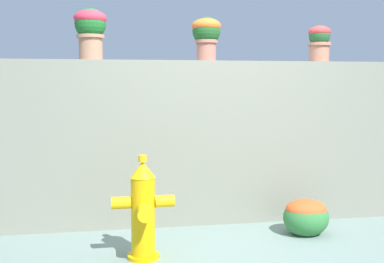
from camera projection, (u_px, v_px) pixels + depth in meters
name	position (u px, v px, depth m)	size (l,w,h in m)	color
ground_plane	(234.00, 251.00, 3.97)	(24.00, 24.00, 0.00)	gray
stone_wall	(211.00, 142.00, 4.79)	(5.03, 0.32, 1.58)	gray
potted_plant_1	(90.00, 28.00, 4.51)	(0.30, 0.30, 0.48)	#AE7A5D
potted_plant_2	(206.00, 33.00, 4.66)	(0.28, 0.28, 0.42)	#B56A58
potted_plant_3	(319.00, 40.00, 4.87)	(0.23, 0.23, 0.37)	#B8765C
fire_hydrant	(143.00, 211.00, 3.76)	(0.49, 0.39, 0.81)	#EDB00A
flower_bush_left	(306.00, 215.00, 4.40)	(0.42, 0.37, 0.34)	#347C3C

